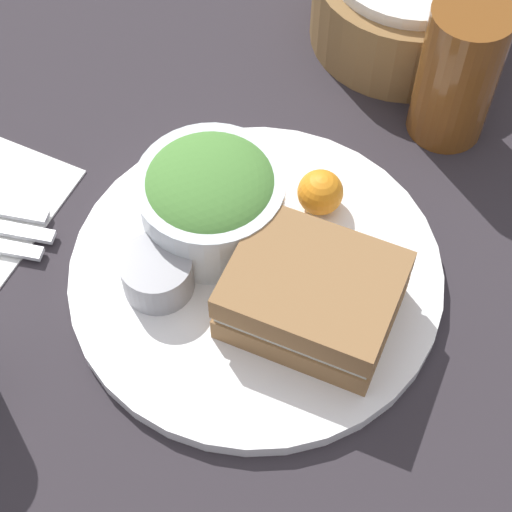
{
  "coord_description": "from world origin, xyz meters",
  "views": [
    {
      "loc": [
        0.15,
        -0.33,
        0.6
      ],
      "look_at": [
        0.0,
        0.0,
        0.04
      ],
      "focal_mm": 60.0,
      "sensor_mm": 36.0,
      "label": 1
    }
  ],
  "objects_px": {
    "plate": "(256,274)",
    "drink_glass": "(458,73)",
    "dressing_cup": "(157,274)",
    "sandwich": "(312,296)",
    "salad_bowl": "(211,197)",
    "bread_basket": "(409,1)"
  },
  "relations": [
    {
      "from": "plate",
      "to": "drink_glass",
      "type": "xyz_separation_m",
      "value": [
        0.09,
        0.22,
        0.06
      ]
    },
    {
      "from": "dressing_cup",
      "to": "drink_glass",
      "type": "distance_m",
      "value": 0.31
    },
    {
      "from": "plate",
      "to": "sandwich",
      "type": "bearing_deg",
      "value": -18.46
    },
    {
      "from": "salad_bowl",
      "to": "plate",
      "type": "bearing_deg",
      "value": -26.12
    },
    {
      "from": "sandwich",
      "to": "bread_basket",
      "type": "xyz_separation_m",
      "value": [
        -0.05,
        0.34,
        -0.0
      ]
    },
    {
      "from": "dressing_cup",
      "to": "sandwich",
      "type": "bearing_deg",
      "value": 13.01
    },
    {
      "from": "salad_bowl",
      "to": "drink_glass",
      "type": "height_order",
      "value": "drink_glass"
    },
    {
      "from": "plate",
      "to": "sandwich",
      "type": "height_order",
      "value": "sandwich"
    },
    {
      "from": "plate",
      "to": "sandwich",
      "type": "xyz_separation_m",
      "value": [
        0.06,
        -0.02,
        0.04
      ]
    },
    {
      "from": "dressing_cup",
      "to": "drink_glass",
      "type": "relative_size",
      "value": 0.42
    },
    {
      "from": "plate",
      "to": "drink_glass",
      "type": "relative_size",
      "value": 2.24
    },
    {
      "from": "salad_bowl",
      "to": "dressing_cup",
      "type": "distance_m",
      "value": 0.08
    },
    {
      "from": "sandwich",
      "to": "plate",
      "type": "bearing_deg",
      "value": 161.54
    },
    {
      "from": "plate",
      "to": "bread_basket",
      "type": "xyz_separation_m",
      "value": [
        0.01,
        0.32,
        0.04
      ]
    },
    {
      "from": "salad_bowl",
      "to": "dressing_cup",
      "type": "bearing_deg",
      "value": -99.0
    },
    {
      "from": "salad_bowl",
      "to": "bread_basket",
      "type": "relative_size",
      "value": 0.65
    },
    {
      "from": "salad_bowl",
      "to": "dressing_cup",
      "type": "relative_size",
      "value": 2.11
    },
    {
      "from": "salad_bowl",
      "to": "bread_basket",
      "type": "xyz_separation_m",
      "value": [
        0.06,
        0.3,
        -0.01
      ]
    },
    {
      "from": "dressing_cup",
      "to": "bread_basket",
      "type": "relative_size",
      "value": 0.31
    },
    {
      "from": "bread_basket",
      "to": "salad_bowl",
      "type": "bearing_deg",
      "value": -101.9
    },
    {
      "from": "salad_bowl",
      "to": "sandwich",
      "type": "bearing_deg",
      "value": -22.26
    },
    {
      "from": "sandwich",
      "to": "drink_glass",
      "type": "height_order",
      "value": "drink_glass"
    }
  ]
}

